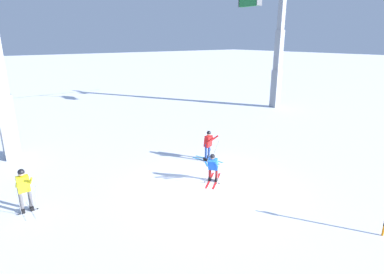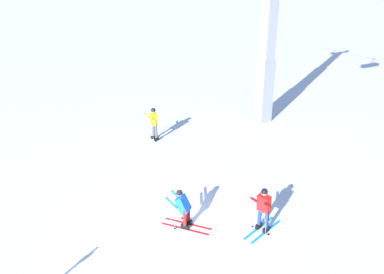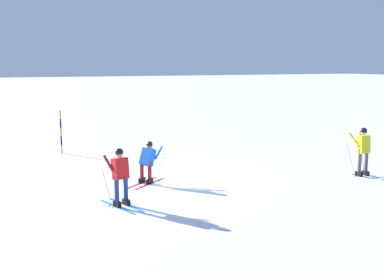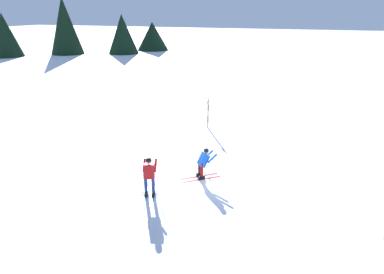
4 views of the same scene
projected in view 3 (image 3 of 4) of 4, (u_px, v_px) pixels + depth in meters
name	position (u px, v px, depth m)	size (l,w,h in m)	color
ground_plane	(158.00, 178.00, 16.55)	(260.00, 260.00, 0.00)	white
skier_carving_main	(148.00, 160.00, 15.88)	(1.64, 1.41, 1.52)	red
trail_marker_pole	(61.00, 130.00, 21.03)	(0.07, 0.28, 1.94)	orange
skier_distant_uphill	(363.00, 148.00, 16.78)	(0.71, 1.56, 1.78)	white
skier_distant_downhill	(120.00, 173.00, 13.22)	(0.90, 1.77, 1.69)	#198CCC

